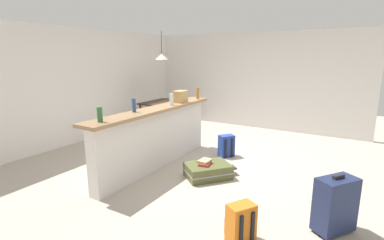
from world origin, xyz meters
name	(u,v)px	position (x,y,z in m)	size (l,w,h in m)	color
ground_plane	(203,163)	(0.00, 0.00, -0.03)	(13.00, 13.00, 0.05)	#ADA393
wall_back	(86,85)	(0.00, 3.05, 1.25)	(6.60, 0.10, 2.50)	silver
wall_right	(248,81)	(3.05, 0.30, 1.25)	(0.10, 6.00, 2.50)	silver
partition_half_wall	(157,139)	(-0.62, 0.58, 0.49)	(2.80, 0.20, 0.99)	silver
bar_countertop	(156,110)	(-0.62, 0.58, 1.01)	(2.96, 0.40, 0.05)	#93704C
bottle_green	(100,115)	(-1.83, 0.57, 1.14)	(0.07, 0.07, 0.20)	#2D6B38
bottle_blue	(134,105)	(-1.07, 0.65, 1.15)	(0.06, 0.06, 0.21)	#284C89
bottle_clear	(171,99)	(-0.25, 0.52, 1.15)	(0.07, 0.07, 0.21)	silver
bottle_amber	(198,93)	(0.65, 0.49, 1.16)	(0.06, 0.06, 0.23)	#9E661E
grocery_bag	(180,97)	(0.11, 0.56, 1.15)	(0.26, 0.18, 0.22)	tan
dining_table	(163,105)	(1.53, 2.04, 0.65)	(1.10, 0.80, 0.74)	#332319
dining_chair_near_partition	(178,113)	(1.41, 1.49, 0.52)	(0.48, 0.48, 0.93)	#9E754C
pendant_lamp	(162,57)	(1.57, 2.07, 1.88)	(0.34, 0.34, 0.74)	black
suitcase_flat_olive	(208,171)	(-0.58, -0.39, 0.11)	(0.85, 0.82, 0.22)	#51562D
backpack_orange	(240,224)	(-1.85, -1.45, 0.20)	(0.33, 0.33, 0.42)	orange
backpack_blue	(226,146)	(0.48, -0.23, 0.20)	(0.34, 0.33, 0.42)	#233D93
suitcase_upright_navy	(335,204)	(-1.18, -2.26, 0.33)	(0.50, 0.45, 0.67)	#1E284C
book_stack	(205,162)	(-0.61, -0.36, 0.26)	(0.26, 0.20, 0.07)	#AD2D2D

